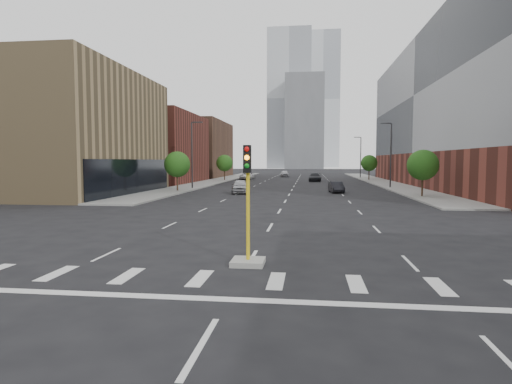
% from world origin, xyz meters
% --- Properties ---
extents(sidewalk_left_far, '(5.00, 92.00, 0.15)m').
position_xyz_m(sidewalk_left_far, '(-15.00, 74.00, 0.07)').
color(sidewalk_left_far, gray).
rests_on(sidewalk_left_far, ground).
extents(sidewalk_right_far, '(5.00, 92.00, 0.15)m').
position_xyz_m(sidewalk_right_far, '(15.00, 74.00, 0.07)').
color(sidewalk_right_far, gray).
rests_on(sidewalk_right_far, ground).
extents(building_left_mid, '(20.00, 24.00, 14.00)m').
position_xyz_m(building_left_mid, '(-27.50, 40.00, 7.00)').
color(building_left_mid, '#957C54').
rests_on(building_left_mid, ground).
extents(building_left_far_a, '(20.00, 22.00, 12.00)m').
position_xyz_m(building_left_far_a, '(-27.50, 66.00, 6.00)').
color(building_left_far_a, brown).
rests_on(building_left_far_a, ground).
extents(building_left_far_b, '(20.00, 24.00, 13.00)m').
position_xyz_m(building_left_far_b, '(-27.50, 92.00, 6.50)').
color(building_left_far_b, brown).
rests_on(building_left_far_b, ground).
extents(building_right_main, '(24.00, 70.00, 22.00)m').
position_xyz_m(building_right_main, '(29.50, 60.00, 11.00)').
color(building_right_main, brown).
rests_on(building_right_main, ground).
extents(tower_left, '(22.00, 22.00, 70.00)m').
position_xyz_m(tower_left, '(-8.00, 220.00, 35.00)').
color(tower_left, '#B2B7BC').
rests_on(tower_left, ground).
extents(tower_right, '(20.00, 20.00, 80.00)m').
position_xyz_m(tower_right, '(10.00, 260.00, 40.00)').
color(tower_right, '#B2B7BC').
rests_on(tower_right, ground).
extents(tower_mid, '(18.00, 18.00, 44.00)m').
position_xyz_m(tower_mid, '(0.00, 200.00, 22.00)').
color(tower_mid, slate).
rests_on(tower_mid, ground).
extents(median_traffic_signal, '(1.20, 1.20, 4.40)m').
position_xyz_m(median_traffic_signal, '(0.00, 8.97, 0.97)').
color(median_traffic_signal, '#999993').
rests_on(median_traffic_signal, ground).
extents(streetlight_right_a, '(1.60, 0.22, 9.07)m').
position_xyz_m(streetlight_right_a, '(13.41, 55.00, 5.01)').
color(streetlight_right_a, '#2D2D30').
rests_on(streetlight_right_a, ground).
extents(streetlight_right_b, '(1.60, 0.22, 9.07)m').
position_xyz_m(streetlight_right_b, '(13.41, 90.00, 5.01)').
color(streetlight_right_b, '#2D2D30').
rests_on(streetlight_right_b, ground).
extents(streetlight_left, '(1.60, 0.22, 9.07)m').
position_xyz_m(streetlight_left, '(-13.41, 50.00, 5.01)').
color(streetlight_left, '#2D2D30').
rests_on(streetlight_left, ground).
extents(tree_left_near, '(3.20, 3.20, 4.85)m').
position_xyz_m(tree_left_near, '(-14.00, 45.00, 3.39)').
color(tree_left_near, '#382619').
rests_on(tree_left_near, ground).
extents(tree_left_far, '(3.20, 3.20, 4.85)m').
position_xyz_m(tree_left_far, '(-14.00, 75.00, 3.39)').
color(tree_left_far, '#382619').
rests_on(tree_left_far, ground).
extents(tree_right_near, '(3.20, 3.20, 4.85)m').
position_xyz_m(tree_right_near, '(14.00, 40.00, 3.39)').
color(tree_right_near, '#382619').
rests_on(tree_right_near, ground).
extents(tree_right_far, '(3.20, 3.20, 4.85)m').
position_xyz_m(tree_right_far, '(14.00, 80.00, 3.39)').
color(tree_right_far, '#382619').
rests_on(tree_right_far, ground).
extents(car_near_left, '(2.58, 5.00, 1.63)m').
position_xyz_m(car_near_left, '(-5.86, 43.38, 0.81)').
color(car_near_left, '#9E9FA3').
rests_on(car_near_left, ground).
extents(car_mid_right, '(1.86, 4.24, 1.35)m').
position_xyz_m(car_mid_right, '(5.49, 45.82, 0.68)').
color(car_mid_right, black).
rests_on(car_mid_right, ground).
extents(car_far_left, '(2.62, 5.66, 1.57)m').
position_xyz_m(car_far_left, '(-10.50, 80.90, 0.79)').
color(car_far_left, silver).
rests_on(car_far_left, ground).
extents(car_deep_right, '(2.49, 5.51, 1.57)m').
position_xyz_m(car_deep_right, '(3.37, 73.63, 0.78)').
color(car_deep_right, black).
rests_on(car_deep_right, ground).
extents(car_distant, '(2.03, 4.78, 1.61)m').
position_xyz_m(car_distant, '(-3.51, 95.45, 0.80)').
color(car_distant, '#B6B5BB').
rests_on(car_distant, ground).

